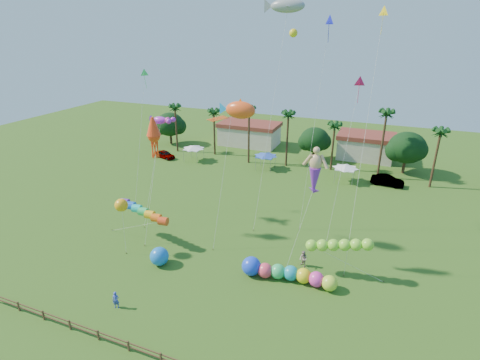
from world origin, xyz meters
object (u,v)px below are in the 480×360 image
at_px(spectator_b, 303,259).
at_px(caterpillar_inflatable, 285,273).
at_px(car_a, 165,154).
at_px(spectator_a, 116,300).
at_px(car_b, 387,181).
at_px(blue_ball, 159,256).

height_order(spectator_b, caterpillar_inflatable, caterpillar_inflatable).
xyz_separation_m(car_a, spectator_a, (18.80, -37.61, 0.10)).
xyz_separation_m(car_b, caterpillar_inflatable, (-8.67, -29.76, -0.01)).
relative_size(spectator_a, caterpillar_inflatable, 0.17).
bearing_deg(spectator_b, car_b, 112.89).
bearing_deg(car_b, spectator_b, 168.84).
relative_size(car_b, spectator_b, 2.71).
distance_m(car_b, spectator_b, 27.84).
height_order(car_a, spectator_a, spectator_a).
bearing_deg(spectator_a, car_b, 40.67).
distance_m(car_b, spectator_a, 45.02).
bearing_deg(blue_ball, spectator_b, 20.54).
bearing_deg(spectator_a, car_a, 96.14).
relative_size(caterpillar_inflatable, blue_ball, 4.84).
bearing_deg(car_a, blue_ball, -131.12).
relative_size(car_a, blue_ball, 2.15).
bearing_deg(spectator_a, blue_ball, 70.38).
xyz_separation_m(car_b, blue_ball, (-21.87, -32.21, 0.17)).
bearing_deg(car_a, spectator_a, -136.15).
bearing_deg(car_a, spectator_b, -109.81).
xyz_separation_m(car_b, spectator_a, (-21.77, -39.41, 0.01)).
bearing_deg(blue_ball, caterpillar_inflatable, 10.49).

